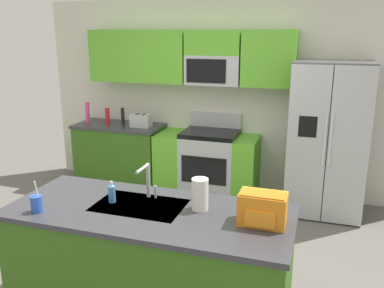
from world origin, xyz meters
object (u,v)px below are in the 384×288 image
at_px(bottle_pink, 88,113).
at_px(backpack, 263,208).
at_px(drink_cup_blue, 37,204).
at_px(bottle_red, 107,116).
at_px(toaster, 141,121).
at_px(pepper_mill, 123,116).
at_px(soap_dispenser, 112,194).
at_px(paper_towel_roll, 200,194).
at_px(refrigerator, 327,139).
at_px(sink_faucet, 147,178).
at_px(range_oven, 207,164).

distance_m(bottle_pink, backpack, 3.79).
xyz_separation_m(bottle_pink, drink_cup_blue, (1.29, -2.78, -0.09)).
bearing_deg(bottle_red, toaster, 0.34).
height_order(pepper_mill, soap_dispenser, pepper_mill).
relative_size(bottle_red, paper_towel_roll, 0.99).
distance_m(refrigerator, sink_faucet, 2.63).
xyz_separation_m(refrigerator, pepper_mill, (-2.76, 0.07, 0.10)).
distance_m(range_oven, toaster, 1.09).
distance_m(toaster, soap_dispenser, 2.59).
xyz_separation_m(range_oven, paper_towel_roll, (0.63, -2.41, 0.58)).
distance_m(sink_faucet, backpack, 0.95).
height_order(range_oven, paper_towel_roll, paper_towel_roll).
height_order(soap_dispenser, paper_towel_roll, paper_towel_roll).
distance_m(paper_towel_roll, backpack, 0.48).
bearing_deg(backpack, bottle_pink, 139.52).
bearing_deg(bottle_pink, backpack, -40.48).
bearing_deg(drink_cup_blue, sink_faucet, 35.94).
bearing_deg(drink_cup_blue, refrigerator, 53.80).
bearing_deg(bottle_pink, pepper_mill, 4.21).
bearing_deg(bottle_pink, refrigerator, -0.51).
bearing_deg(sink_faucet, backpack, -10.46).
relative_size(bottle_red, sink_faucet, 0.84).
height_order(toaster, drink_cup_blue, drink_cup_blue).
distance_m(refrigerator, paper_towel_roll, 2.50).
height_order(range_oven, bottle_pink, bottle_pink).
distance_m(pepper_mill, backpack, 3.43).
bearing_deg(pepper_mill, backpack, -46.87).
relative_size(range_oven, toaster, 4.86).
xyz_separation_m(sink_faucet, drink_cup_blue, (-0.67, -0.48, -0.10)).
height_order(sink_faucet, paper_towel_roll, sink_faucet).
bearing_deg(paper_towel_roll, bottle_pink, 135.57).
bearing_deg(sink_faucet, refrigerator, 59.31).
height_order(toaster, bottle_pink, bottle_pink).
height_order(refrigerator, bottle_red, refrigerator).
bearing_deg(bottle_pink, range_oven, 1.36).
bearing_deg(backpack, soap_dispenser, 179.10).
distance_m(refrigerator, bottle_red, 2.97).
bearing_deg(paper_towel_roll, range_oven, 104.57).
relative_size(refrigerator, bottle_pink, 6.18).
bearing_deg(soap_dispenser, pepper_mill, 115.49).
bearing_deg(bottle_red, bottle_pink, 177.69).
xyz_separation_m(refrigerator, toaster, (-2.46, 0.02, 0.07)).
xyz_separation_m(sink_faucet, backpack, (0.93, -0.17, -0.05)).
distance_m(pepper_mill, bottle_red, 0.22).
bearing_deg(backpack, sink_faucet, 169.54).
height_order(bottle_pink, paper_towel_roll, bottle_pink).
distance_m(sink_faucet, drink_cup_blue, 0.83).
bearing_deg(toaster, bottle_red, -179.66).
distance_m(pepper_mill, soap_dispenser, 2.75).
bearing_deg(sink_faucet, drink_cup_blue, -144.06).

